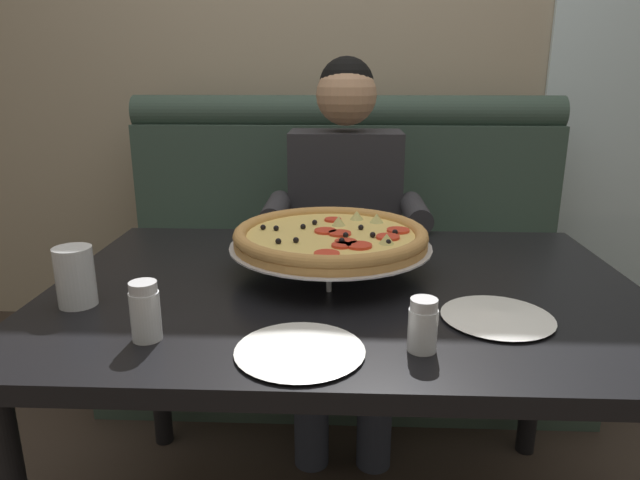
# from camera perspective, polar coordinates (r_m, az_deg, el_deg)

# --- Properties ---
(back_wall_with_window) EXTENTS (6.00, 0.12, 2.80)m
(back_wall_with_window) POSITION_cam_1_polar(r_m,az_deg,el_deg) (2.75, 2.73, 20.36)
(back_wall_with_window) COLOR tan
(back_wall_with_window) RESTS_ON ground_plane
(booth_bench) EXTENTS (1.82, 0.78, 1.13)m
(booth_bench) POSITION_cam_1_polar(r_m,az_deg,el_deg) (2.32, 2.44, -4.07)
(booth_bench) COLOR #384C42
(booth_bench) RESTS_ON ground_plane
(dining_table) EXTENTS (1.37, 0.94, 0.74)m
(dining_table) POSITION_cam_1_polar(r_m,az_deg,el_deg) (1.35, 2.53, -7.66)
(dining_table) COLOR black
(dining_table) RESTS_ON ground_plane
(diner_main) EXTENTS (0.54, 0.64, 1.27)m
(diner_main) POSITION_cam_1_polar(r_m,az_deg,el_deg) (1.97, 2.55, 1.71)
(diner_main) COLOR #2D3342
(diner_main) RESTS_ON ground_plane
(pizza) EXTENTS (0.49, 0.49, 0.12)m
(pizza) POSITION_cam_1_polar(r_m,az_deg,el_deg) (1.37, 1.13, 0.27)
(pizza) COLOR silver
(pizza) RESTS_ON dining_table
(shaker_oregano) EXTENTS (0.05, 0.05, 0.11)m
(shaker_oregano) POSITION_cam_1_polar(r_m,az_deg,el_deg) (1.08, -17.32, -7.31)
(shaker_oregano) COLOR white
(shaker_oregano) RESTS_ON dining_table
(shaker_parmesan) EXTENTS (0.05, 0.05, 0.10)m
(shaker_parmesan) POSITION_cam_1_polar(r_m,az_deg,el_deg) (1.02, 10.40, -8.87)
(shaker_parmesan) COLOR white
(shaker_parmesan) RESTS_ON dining_table
(plate_near_left) EXTENTS (0.23, 0.23, 0.02)m
(plate_near_left) POSITION_cam_1_polar(r_m,az_deg,el_deg) (1.00, -2.07, -10.90)
(plate_near_left) COLOR white
(plate_near_left) RESTS_ON dining_table
(plate_near_right) EXTENTS (0.22, 0.22, 0.02)m
(plate_near_right) POSITION_cam_1_polar(r_m,az_deg,el_deg) (1.19, 17.61, -7.22)
(plate_near_right) COLOR white
(plate_near_right) RESTS_ON dining_table
(drinking_glass) EXTENTS (0.08, 0.08, 0.13)m
(drinking_glass) POSITION_cam_1_polar(r_m,az_deg,el_deg) (1.29, -23.60, -3.75)
(drinking_glass) COLOR silver
(drinking_glass) RESTS_ON dining_table
(patio_chair) EXTENTS (0.43, 0.43, 0.86)m
(patio_chair) POSITION_cam_1_polar(r_m,az_deg,el_deg) (3.90, 27.87, 4.36)
(patio_chair) COLOR black
(patio_chair) RESTS_ON ground_plane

